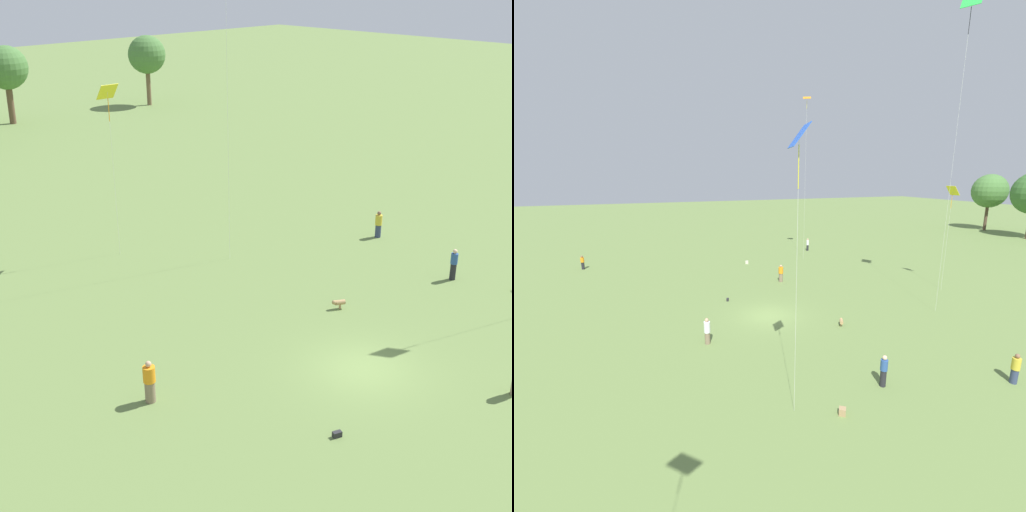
{
  "view_description": "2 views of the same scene",
  "coord_description": "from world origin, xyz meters",
  "views": [
    {
      "loc": [
        -20.93,
        -15.0,
        15.64
      ],
      "look_at": [
        -4.96,
        1.28,
        6.13
      ],
      "focal_mm": 50.0,
      "sensor_mm": 36.0,
      "label": 1
    },
    {
      "loc": [
        22.92,
        -8.81,
        10.54
      ],
      "look_at": [
        1.08,
        -0.3,
        5.0
      ],
      "focal_mm": 24.0,
      "sensor_mm": 36.0,
      "label": 2
    }
  ],
  "objects": [
    {
      "name": "kite_0",
      "position": [
        4.07,
        12.6,
        20.7
      ],
      "size": [
        1.46,
        1.33,
        22.06
      ],
      "rotation": [
        0.0,
        0.0,
        6.05
      ],
      "color": "green",
      "rests_on": "ground_plane"
    },
    {
      "name": "person_2",
      "position": [
        -7.67,
        4.28,
        0.86
      ],
      "size": [
        0.58,
        0.58,
        1.76
      ],
      "rotation": [
        0.0,
        0.0,
        4.46
      ],
      "color": "#847056",
      "rests_on": "ground_plane"
    },
    {
      "name": "person_5",
      "position": [
        10.52,
        2.23,
        0.86
      ],
      "size": [
        0.48,
        0.48,
        1.72
      ],
      "rotation": [
        0.0,
        0.0,
        0.38
      ],
      "color": "#232328",
      "rests_on": "ground_plane"
    },
    {
      "name": "person_3",
      "position": [
        12.78,
        8.75,
        0.81
      ],
      "size": [
        0.44,
        0.44,
        1.66
      ],
      "rotation": [
        0.0,
        0.0,
        4.65
      ],
      "color": "#333D5B",
      "rests_on": "ground_plane"
    },
    {
      "name": "person_0",
      "position": [
        -19.83,
        13.62,
        0.89
      ],
      "size": [
        0.42,
        0.42,
        1.76
      ],
      "rotation": [
        0.0,
        0.0,
        3.35
      ],
      "color": "#232328",
      "rests_on": "ground_plane"
    },
    {
      "name": "picnic_bag_2",
      "position": [
        -4.29,
        -2.14,
        0.11
      ],
      "size": [
        0.37,
        0.28,
        0.22
      ],
      "rotation": [
        0.0,
        0.0,
        2.8
      ],
      "color": "#262628",
      "rests_on": "ground_plane"
    },
    {
      "name": "kite_4",
      "position": [
        0.03,
        17.56,
        8.95
      ],
      "size": [
        1.06,
        0.7,
        9.63
      ],
      "rotation": [
        0.0,
        0.0,
        2.32
      ],
      "color": "yellow",
      "rests_on": "ground_plane"
    },
    {
      "name": "kite_2",
      "position": [
        -15.4,
        10.73,
        18.17
      ],
      "size": [
        1.17,
        1.2,
        19.51
      ],
      "rotation": [
        0.0,
        0.0,
        0.32
      ],
      "color": "orange",
      "rests_on": "ground_plane"
    },
    {
      "name": "dog_0",
      "position": [
        3.54,
        4.24,
        0.33
      ],
      "size": [
        0.66,
        0.49,
        0.49
      ],
      "rotation": [
        0.0,
        0.0,
        1.07
      ],
      "color": "tan",
      "rests_on": "ground_plane"
    },
    {
      "name": "tree_0",
      "position": [
        -23.86,
        54.64,
        7.6
      ],
      "size": [
        6.35,
        6.35,
        10.8
      ],
      "color": "brown",
      "rests_on": "ground_plane"
    },
    {
      "name": "person_1",
      "position": [
        2.74,
        -5.25,
        0.87
      ],
      "size": [
        0.51,
        0.51,
        1.75
      ],
      "rotation": [
        0.0,
        0.0,
        3.47
      ],
      "color": "#847056",
      "rests_on": "ground_plane"
    },
    {
      "name": "picnic_bag_1",
      "position": [
        -15.76,
        3.21,
        0.19
      ],
      "size": [
        0.28,
        0.38,
        0.39
      ],
      "rotation": [
        0.0,
        0.0,
        1.33
      ],
      "color": "beige",
      "rests_on": "ground_plane"
    },
    {
      "name": "person_4",
      "position": [
        -20.27,
        -15.09,
        0.8
      ],
      "size": [
        0.45,
        0.45,
        1.62
      ],
      "rotation": [
        0.0,
        0.0,
        2.91
      ],
      "color": "#232328",
      "rests_on": "ground_plane"
    },
    {
      "name": "ground_plane",
      "position": [
        0.0,
        0.0,
        0.0
      ],
      "size": [
        240.0,
        240.0,
        0.0
      ],
      "primitive_type": "plane",
      "color": "olive"
    },
    {
      "name": "picnic_bag_0",
      "position": [
        11.64,
        -0.91,
        0.17
      ],
      "size": [
        0.42,
        0.42,
        0.34
      ],
      "rotation": [
        0.0,
        0.0,
        0.95
      ],
      "color": "#A58459",
      "rests_on": "ground_plane"
    },
    {
      "name": "kite_3",
      "position": [
        10.61,
        -2.83,
        11.63
      ],
      "size": [
        1.23,
        0.9,
        12.47
      ],
      "rotation": [
        0.0,
        0.0,
        5.29
      ],
      "color": "blue",
      "rests_on": "ground_plane"
    }
  ]
}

